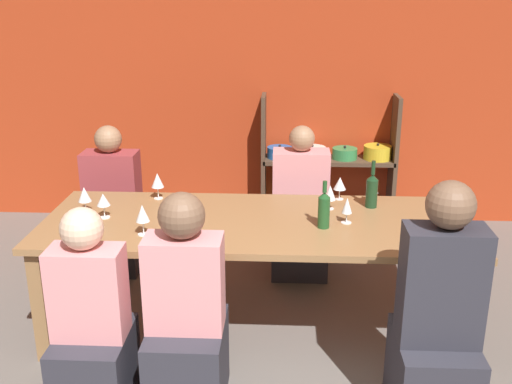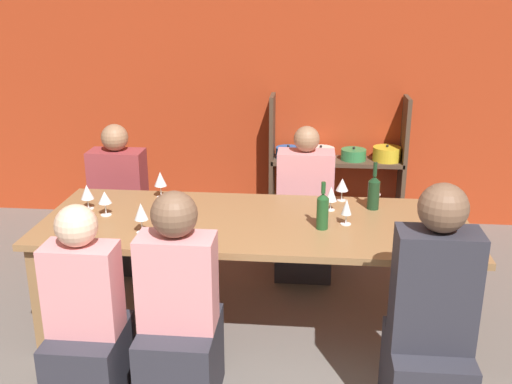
{
  "view_description": "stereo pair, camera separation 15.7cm",
  "coord_description": "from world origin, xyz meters",
  "px_view_note": "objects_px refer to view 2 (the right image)",
  "views": [
    {
      "loc": [
        0.36,
        -1.6,
        2.09
      ],
      "look_at": [
        0.18,
        1.91,
        0.89
      ],
      "focal_mm": 42.0,
      "sensor_mm": 36.0,
      "label": 1
    },
    {
      "loc": [
        0.52,
        -1.59,
        2.09
      ],
      "look_at": [
        0.18,
        1.91,
        0.89
      ],
      "focal_mm": 42.0,
      "sensor_mm": 36.0,
      "label": 2
    }
  ],
  "objects_px": {
    "person_near_b": "(87,331)",
    "wine_bottle_dark": "(374,192)",
    "shelf_unit": "(335,181)",
    "wine_glass_white_a": "(160,180)",
    "wine_glass_white_e": "(87,193)",
    "wine_glass_red_d": "(462,213)",
    "wine_glass_white_d": "(175,206)",
    "dining_table": "(254,232)",
    "wine_bottle_green": "(323,210)",
    "wine_glass_white_b": "(105,198)",
    "person_far_a": "(304,220)",
    "wine_glass_red_c": "(141,212)",
    "wine_glass_white_f": "(346,208)",
    "wine_glass_white_g": "(342,185)",
    "person_near_c": "(429,342)",
    "wine_glass_red_b": "(331,194)",
    "person_far_b": "(121,214)",
    "wine_glass_empty_a": "(436,230)",
    "wine_glass_red_a": "(176,223)",
    "person_near_a": "(179,327)"
  },
  "relations": [
    {
      "from": "dining_table",
      "to": "person_near_b",
      "type": "relative_size",
      "value": 2.36
    },
    {
      "from": "wine_bottle_green",
      "to": "wine_glass_red_d",
      "type": "relative_size",
      "value": 1.91
    },
    {
      "from": "wine_glass_white_a",
      "to": "wine_glass_red_d",
      "type": "height_order",
      "value": "wine_glass_white_a"
    },
    {
      "from": "wine_glass_white_g",
      "to": "person_far_b",
      "type": "height_order",
      "value": "person_far_b"
    },
    {
      "from": "person_near_a",
      "to": "person_near_c",
      "type": "distance_m",
      "value": 1.24
    },
    {
      "from": "wine_glass_empty_a",
      "to": "wine_glass_white_g",
      "type": "distance_m",
      "value": 0.93
    },
    {
      "from": "wine_glass_red_c",
      "to": "person_far_a",
      "type": "height_order",
      "value": "person_far_a"
    },
    {
      "from": "wine_glass_white_e",
      "to": "wine_glass_red_d",
      "type": "distance_m",
      "value": 2.32
    },
    {
      "from": "shelf_unit",
      "to": "wine_glass_white_a",
      "type": "height_order",
      "value": "shelf_unit"
    },
    {
      "from": "dining_table",
      "to": "wine_bottle_green",
      "type": "distance_m",
      "value": 0.46
    },
    {
      "from": "wine_glass_white_a",
      "to": "wine_glass_red_b",
      "type": "xyz_separation_m",
      "value": [
        1.15,
        -0.15,
        -0.02
      ]
    },
    {
      "from": "wine_glass_white_d",
      "to": "wine_glass_white_a",
      "type": "bearing_deg",
      "value": 114.12
    },
    {
      "from": "wine_glass_white_d",
      "to": "wine_glass_white_e",
      "type": "relative_size",
      "value": 0.97
    },
    {
      "from": "wine_glass_red_c",
      "to": "wine_glass_white_f",
      "type": "bearing_deg",
      "value": 11.65
    },
    {
      "from": "wine_glass_white_e",
      "to": "person_near_b",
      "type": "height_order",
      "value": "person_near_b"
    },
    {
      "from": "wine_glass_white_b",
      "to": "wine_glass_red_c",
      "type": "height_order",
      "value": "wine_glass_red_c"
    },
    {
      "from": "wine_glass_white_b",
      "to": "person_near_a",
      "type": "bearing_deg",
      "value": -51.03
    },
    {
      "from": "person_far_a",
      "to": "wine_glass_red_d",
      "type": "bearing_deg",
      "value": 135.11
    },
    {
      "from": "wine_bottle_dark",
      "to": "wine_glass_white_a",
      "type": "distance_m",
      "value": 1.42
    },
    {
      "from": "wine_bottle_green",
      "to": "person_near_c",
      "type": "xyz_separation_m",
      "value": [
        0.51,
        -0.75,
        -0.38
      ]
    },
    {
      "from": "wine_glass_white_e",
      "to": "person_far_b",
      "type": "distance_m",
      "value": 0.89
    },
    {
      "from": "wine_glass_white_g",
      "to": "person_near_a",
      "type": "height_order",
      "value": "person_near_a"
    },
    {
      "from": "wine_bottle_dark",
      "to": "wine_glass_white_d",
      "type": "bearing_deg",
      "value": -163.98
    },
    {
      "from": "wine_glass_red_d",
      "to": "wine_glass_red_b",
      "type": "bearing_deg",
      "value": 160.39
    },
    {
      "from": "wine_glass_white_f",
      "to": "person_near_a",
      "type": "distance_m",
      "value": 1.22
    },
    {
      "from": "person_far_a",
      "to": "wine_glass_white_f",
      "type": "bearing_deg",
      "value": 106.11
    },
    {
      "from": "shelf_unit",
      "to": "wine_glass_white_d",
      "type": "distance_m",
      "value": 2.2
    },
    {
      "from": "wine_glass_red_a",
      "to": "wine_glass_white_e",
      "type": "relative_size",
      "value": 1.03
    },
    {
      "from": "wine_glass_white_g",
      "to": "wine_glass_white_e",
      "type": "bearing_deg",
      "value": -169.03
    },
    {
      "from": "shelf_unit",
      "to": "person_near_b",
      "type": "bearing_deg",
      "value": -117.34
    },
    {
      "from": "dining_table",
      "to": "person_far_b",
      "type": "height_order",
      "value": "person_far_b"
    },
    {
      "from": "wine_glass_white_b",
      "to": "wine_glass_white_e",
      "type": "xyz_separation_m",
      "value": [
        -0.15,
        0.1,
        -0.0
      ]
    },
    {
      "from": "wine_glass_white_b",
      "to": "shelf_unit",
      "type": "bearing_deg",
      "value": 50.42
    },
    {
      "from": "shelf_unit",
      "to": "wine_glass_white_f",
      "type": "relative_size",
      "value": 7.54
    },
    {
      "from": "wine_bottle_green",
      "to": "person_near_c",
      "type": "height_order",
      "value": "person_near_c"
    },
    {
      "from": "wine_glass_red_b",
      "to": "wine_glass_white_f",
      "type": "xyz_separation_m",
      "value": [
        0.09,
        -0.24,
        -0.0
      ]
    },
    {
      "from": "person_near_a",
      "to": "person_far_a",
      "type": "xyz_separation_m",
      "value": [
        0.61,
        1.65,
        -0.03
      ]
    },
    {
      "from": "person_near_b",
      "to": "person_near_c",
      "type": "xyz_separation_m",
      "value": [
        1.72,
        -0.04,
        0.07
      ]
    },
    {
      "from": "wine_glass_white_a",
      "to": "person_near_c",
      "type": "height_order",
      "value": "person_near_c"
    },
    {
      "from": "wine_glass_white_a",
      "to": "person_far_b",
      "type": "bearing_deg",
      "value": 133.04
    },
    {
      "from": "person_far_b",
      "to": "wine_bottle_dark",
      "type": "bearing_deg",
      "value": 162.52
    },
    {
      "from": "wine_glass_empty_a",
      "to": "wine_glass_red_c",
      "type": "bearing_deg",
      "value": 175.45
    },
    {
      "from": "wine_glass_red_d",
      "to": "person_far_b",
      "type": "relative_size",
      "value": 0.13
    },
    {
      "from": "person_near_b",
      "to": "wine_bottle_dark",
      "type": "bearing_deg",
      "value": 35.26
    },
    {
      "from": "wine_glass_red_c",
      "to": "wine_glass_red_d",
      "type": "relative_size",
      "value": 1.21
    },
    {
      "from": "wine_glass_white_e",
      "to": "wine_glass_red_d",
      "type": "relative_size",
      "value": 1.08
    },
    {
      "from": "person_far_a",
      "to": "wine_bottle_green",
      "type": "bearing_deg",
      "value": 96.63
    },
    {
      "from": "wine_glass_white_a",
      "to": "wine_glass_red_c",
      "type": "relative_size",
      "value": 0.98
    },
    {
      "from": "wine_glass_white_f",
      "to": "wine_glass_red_c",
      "type": "xyz_separation_m",
      "value": [
        -1.19,
        -0.24,
        0.02
      ]
    },
    {
      "from": "wine_bottle_green",
      "to": "wine_glass_white_g",
      "type": "relative_size",
      "value": 1.87
    }
  ]
}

